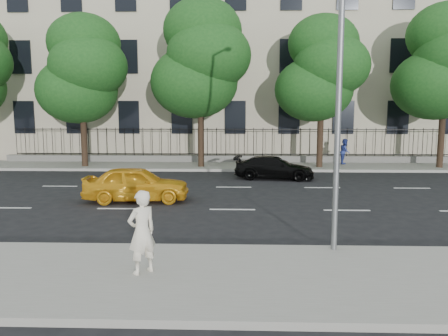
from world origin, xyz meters
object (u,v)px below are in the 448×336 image
object	(u,v)px
street_light	(336,39)
woman_near	(142,232)
yellow_taxi	(136,184)
black_sedan	(274,168)

from	to	relation	value
street_light	woman_near	xyz separation A→B (m)	(-4.26, -2.20, -4.14)
street_light	woman_near	distance (m)	6.33
woman_near	street_light	bearing A→B (deg)	164.21
street_light	yellow_taxi	world-z (taller)	street_light
street_light	yellow_taxi	bearing A→B (deg)	137.91
black_sedan	yellow_taxi	bearing A→B (deg)	142.65
yellow_taxi	black_sedan	xyz separation A→B (m)	(5.72, 5.66, -0.09)
woman_near	black_sedan	bearing A→B (deg)	-148.83
street_light	yellow_taxi	size ratio (longest dim) A/B	2.02
black_sedan	woman_near	world-z (taller)	woman_near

